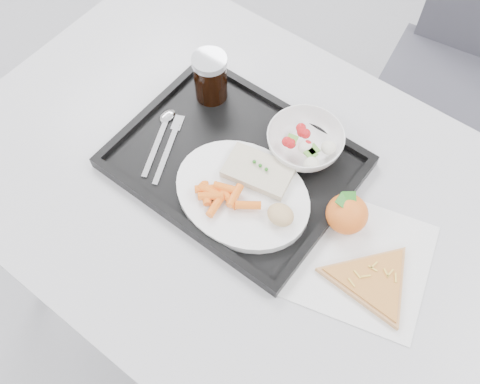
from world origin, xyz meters
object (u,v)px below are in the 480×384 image
object	(u,v)px
salad_bowl	(305,142)
pizza_slice	(373,281)
tray	(235,163)
cola_glass	(210,77)
tangerine	(347,214)
chair	(475,60)
dinner_plate	(242,194)
table	(246,203)

from	to	relation	value
salad_bowl	pizza_slice	world-z (taller)	salad_bowl
tray	pizza_slice	world-z (taller)	tray
cola_glass	tangerine	world-z (taller)	cola_glass
pizza_slice	tray	bearing A→B (deg)	171.81
tray	cola_glass	bearing A→B (deg)	143.75
tray	salad_bowl	distance (m)	0.14
tangerine	pizza_slice	bearing A→B (deg)	-35.44
chair	salad_bowl	world-z (taller)	chair
chair	salad_bowl	distance (m)	0.74
tangerine	pizza_slice	size ratio (longest dim) A/B	0.35
chair	dinner_plate	world-z (taller)	chair
table	tray	bearing A→B (deg)	151.73
dinner_plate	pizza_slice	xyz separation A→B (m)	(0.28, 0.01, -0.01)
dinner_plate	salad_bowl	size ratio (longest dim) A/B	1.78
chair	cola_glass	distance (m)	0.84
chair	tray	bearing A→B (deg)	-106.58
salad_bowl	cola_glass	bearing A→B (deg)	-179.23
table	tangerine	world-z (taller)	tangerine
chair	salad_bowl	size ratio (longest dim) A/B	6.11
tray	cola_glass	size ratio (longest dim) A/B	4.17
tangerine	pizza_slice	world-z (taller)	tangerine
table	tray	distance (m)	0.09
dinner_plate	tangerine	world-z (taller)	tangerine
tray	pizza_slice	xyz separation A→B (m)	(0.34, -0.05, 0.00)
tangerine	chair	bearing A→B (deg)	90.37
table	dinner_plate	distance (m)	0.10
table	tray	size ratio (longest dim) A/B	2.67
tray	tangerine	world-z (taller)	tangerine
dinner_plate	salad_bowl	bearing A→B (deg)	79.17
tray	dinner_plate	size ratio (longest dim) A/B	1.67
chair	cola_glass	world-z (taller)	chair
chair	dinner_plate	size ratio (longest dim) A/B	3.44
chair	tray	world-z (taller)	chair
table	dinner_plate	bearing A→B (deg)	-66.73
dinner_plate	cola_glass	bearing A→B (deg)	141.91
chair	tangerine	bearing A→B (deg)	-89.63
dinner_plate	chair	bearing A→B (deg)	78.30
pizza_slice	cola_glass	bearing A→B (deg)	162.41
pizza_slice	salad_bowl	bearing A→B (deg)	148.00
salad_bowl	tangerine	distance (m)	0.17
table	cola_glass	bearing A→B (deg)	145.63
tray	table	bearing A→B (deg)	-28.27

